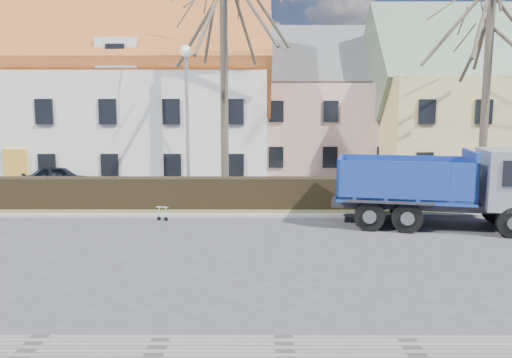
{
  "coord_description": "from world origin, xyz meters",
  "views": [
    {
      "loc": [
        -0.47,
        -14.67,
        4.17
      ],
      "look_at": [
        -0.53,
        3.93,
        1.6
      ],
      "focal_mm": 35.0,
      "sensor_mm": 36.0,
      "label": 1
    }
  ],
  "objects_px": {
    "streetlight": "(187,126)",
    "cart_frame": "(158,213)",
    "dump_truck": "(430,186)",
    "parked_car_a": "(62,177)"
  },
  "relations": [
    {
      "from": "streetlight",
      "to": "cart_frame",
      "type": "height_order",
      "value": "streetlight"
    },
    {
      "from": "streetlight",
      "to": "cart_frame",
      "type": "relative_size",
      "value": 10.42
    },
    {
      "from": "dump_truck",
      "to": "cart_frame",
      "type": "xyz_separation_m",
      "value": [
        -9.98,
        0.97,
        -1.16
      ]
    },
    {
      "from": "parked_car_a",
      "to": "dump_truck",
      "type": "bearing_deg",
      "value": -115.72
    },
    {
      "from": "dump_truck",
      "to": "parked_car_a",
      "type": "relative_size",
      "value": 1.86
    },
    {
      "from": "streetlight",
      "to": "parked_car_a",
      "type": "height_order",
      "value": "streetlight"
    },
    {
      "from": "dump_truck",
      "to": "streetlight",
      "type": "bearing_deg",
      "value": 168.55
    },
    {
      "from": "streetlight",
      "to": "cart_frame",
      "type": "xyz_separation_m",
      "value": [
        -0.76,
        -3.06,
        -3.19
      ]
    },
    {
      "from": "cart_frame",
      "to": "parked_car_a",
      "type": "relative_size",
      "value": 0.17
    },
    {
      "from": "cart_frame",
      "to": "parked_car_a",
      "type": "bearing_deg",
      "value": 131.56
    }
  ]
}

